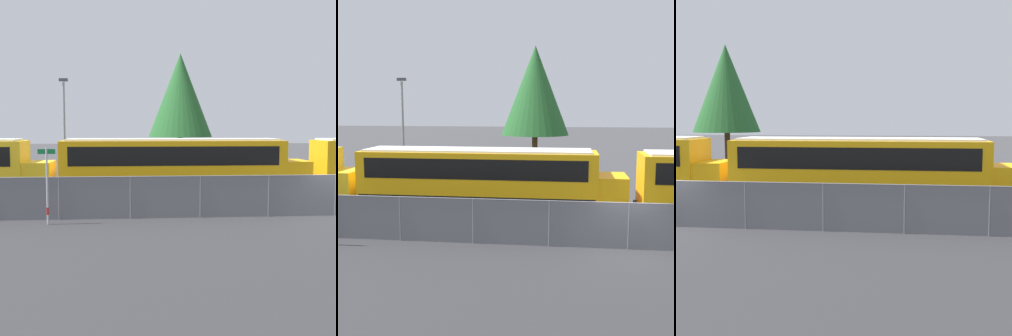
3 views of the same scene
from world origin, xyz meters
TOP-DOWN VIEW (x-y plane):
  - school_bus_2 at (7.27, 4.65)m, footprint 13.37×2.60m
  - tree_0 at (-4.97, 18.98)m, footprint 5.31×5.31m

SIDE VIEW (x-z plane):
  - school_bus_2 at x=7.27m, z-range 0.31..3.66m
  - tree_0 at x=-4.97m, z-range 1.58..11.67m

